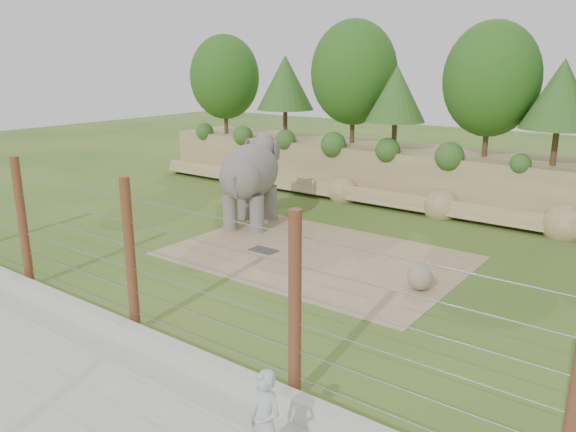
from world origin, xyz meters
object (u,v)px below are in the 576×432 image
Objects in this scene: barrier_fence at (130,257)px; zookeeper at (265,422)px; stone_ball at (420,278)px; elephant at (250,183)px.

barrier_fence is 6.22m from zookeeper.
stone_ball is at bearing 55.30° from barrier_fence.
zookeeper is (1.11, -8.73, 0.52)m from stone_ball.
barrier_fence is at bearing -124.70° from stone_ball.
barrier_fence reaches higher than zookeeper.
barrier_fence reaches higher than stone_ball.
zookeeper is at bearing -18.48° from barrier_fence.
zookeeper is at bearing -70.34° from elephant.
zookeeper reaches higher than stone_ball.
elephant is 9.93m from barrier_fence.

